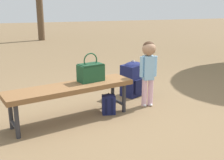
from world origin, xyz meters
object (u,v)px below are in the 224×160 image
handbag (91,72)px  backpack_small (109,103)px  child_standing (148,64)px  backpack_large (133,78)px  park_bench (71,90)px

handbag → backpack_small: 0.49m
child_standing → backpack_large: bearing=89.6°
backpack_large → backpack_small: bearing=-136.6°
handbag → child_standing: 0.83m
handbag → child_standing: bearing=0.4°
park_bench → backpack_small: 0.56m
child_standing → backpack_large: 0.60m
backpack_large → handbag: bearing=-148.8°
child_standing → backpack_large: size_ratio=1.61×
park_bench → backpack_large: size_ratio=2.88×
backpack_large → backpack_small: size_ratio=1.97×
park_bench → backpack_large: (1.12, 0.61, -0.11)m
park_bench → child_standing: child_standing is taller
park_bench → child_standing: (1.12, 0.11, 0.22)m
child_standing → park_bench: bearing=-174.3°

